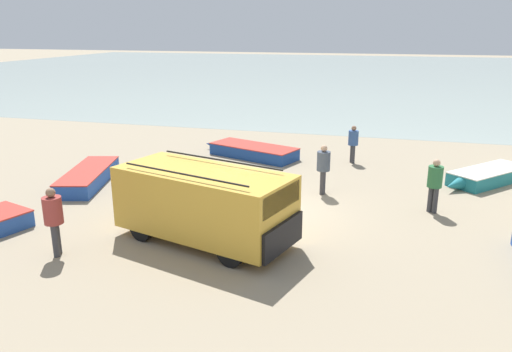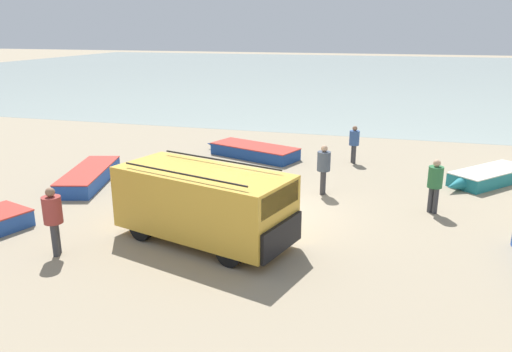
{
  "view_description": "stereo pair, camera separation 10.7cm",
  "coord_description": "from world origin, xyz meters",
  "views": [
    {
      "loc": [
        3.76,
        -14.86,
        5.71
      ],
      "look_at": [
        -0.37,
        0.27,
        1.0
      ],
      "focal_mm": 35.0,
      "sensor_mm": 36.0,
      "label": 1
    },
    {
      "loc": [
        3.87,
        -14.83,
        5.71
      ],
      "look_at": [
        -0.37,
        0.27,
        1.0
      ],
      "focal_mm": 35.0,
      "sensor_mm": 36.0,
      "label": 2
    }
  ],
  "objects": [
    {
      "name": "parked_van",
      "position": [
        -0.94,
        -2.91,
        1.12
      ],
      "size": [
        5.29,
        3.37,
        2.15
      ],
      "rotation": [
        0.0,
        0.0,
        6.0
      ],
      "color": "gold",
      "rests_on": "ground_plane"
    },
    {
      "name": "ground_plane",
      "position": [
        0.0,
        0.0,
        0.0
      ],
      "size": [
        200.0,
        200.0,
        0.0
      ],
      "primitive_type": "plane",
      "color": "gray"
    },
    {
      "name": "fisherman_0",
      "position": [
        2.27,
        6.55,
        0.98
      ],
      "size": [
        0.43,
        0.43,
        1.64
      ],
      "rotation": [
        0.0,
        0.0,
        0.47
      ],
      "color": "#38383D",
      "rests_on": "ground_plane"
    },
    {
      "name": "fishing_rowboat_1",
      "position": [
        7.45,
        4.93,
        0.26
      ],
      "size": [
        3.5,
        3.74,
        0.53
      ],
      "rotation": [
        0.0,
        0.0,
        3.98
      ],
      "color": "#1E757F",
      "rests_on": "ground_plane"
    },
    {
      "name": "fishing_rowboat_0",
      "position": [
        -7.15,
        1.02,
        0.28
      ],
      "size": [
        2.29,
        4.98,
        0.55
      ],
      "rotation": [
        0.0,
        0.0,
        1.84
      ],
      "color": "#234CA3",
      "rests_on": "ground_plane"
    },
    {
      "name": "fisherman_3",
      "position": [
        5.25,
        1.07,
        1.05
      ],
      "size": [
        0.46,
        0.46,
        1.76
      ],
      "rotation": [
        0.0,
        0.0,
        0.97
      ],
      "color": "#38383D",
      "rests_on": "ground_plane"
    },
    {
      "name": "fisherman_2",
      "position": [
        1.61,
        1.99,
        1.06
      ],
      "size": [
        0.47,
        0.47,
        1.77
      ],
      "rotation": [
        0.0,
        0.0,
        3.06
      ],
      "color": "#38383D",
      "rests_on": "ground_plane"
    },
    {
      "name": "fisherman_1",
      "position": [
        -4.34,
        -4.79,
        1.09
      ],
      "size": [
        0.48,
        0.48,
        1.83
      ],
      "rotation": [
        0.0,
        0.0,
        0.4
      ],
      "color": "#38383D",
      "rests_on": "ground_plane"
    },
    {
      "name": "sea_water",
      "position": [
        0.0,
        52.0,
        0.0
      ],
      "size": [
        120.0,
        80.0,
        0.01
      ],
      "primitive_type": "cube",
      "color": "#99A89E",
      "rests_on": "ground_plane"
    },
    {
      "name": "fishing_rowboat_2",
      "position": [
        -2.27,
        6.41,
        0.27
      ],
      "size": [
        4.92,
        2.82,
        0.54
      ],
      "rotation": [
        0.0,
        0.0,
        2.79
      ],
      "color": "navy",
      "rests_on": "ground_plane"
    }
  ]
}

